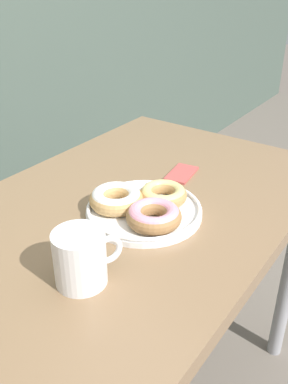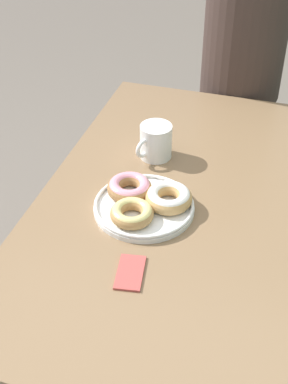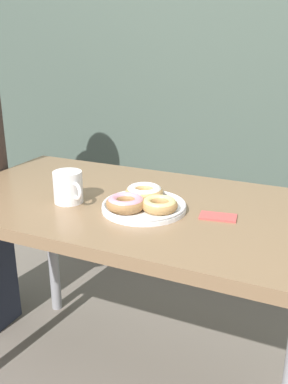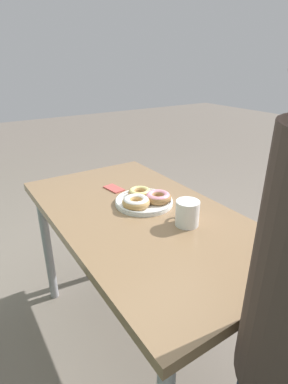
% 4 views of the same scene
% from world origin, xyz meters
% --- Properties ---
extents(wall_back, '(8.00, 0.05, 2.60)m').
position_xyz_m(wall_back, '(0.00, 1.12, 1.30)').
color(wall_back, '#47564C').
rests_on(wall_back, ground_plane).
extents(dining_table, '(1.28, 0.71, 0.78)m').
position_xyz_m(dining_table, '(0.00, 0.18, 0.69)').
color(dining_table, '#846647').
rests_on(dining_table, ground_plane).
extents(donut_plate, '(0.27, 0.28, 0.06)m').
position_xyz_m(donut_plate, '(0.06, 0.13, 0.80)').
color(donut_plate, white).
rests_on(donut_plate, dining_table).
extents(coffee_mug, '(0.13, 0.10, 0.11)m').
position_xyz_m(coffee_mug, '(-0.19, 0.09, 0.83)').
color(coffee_mug, white).
rests_on(coffee_mug, dining_table).
extents(napkin, '(0.12, 0.08, 0.01)m').
position_xyz_m(napkin, '(0.30, 0.16, 0.78)').
color(napkin, '#BC4C47').
rests_on(napkin, dining_table).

